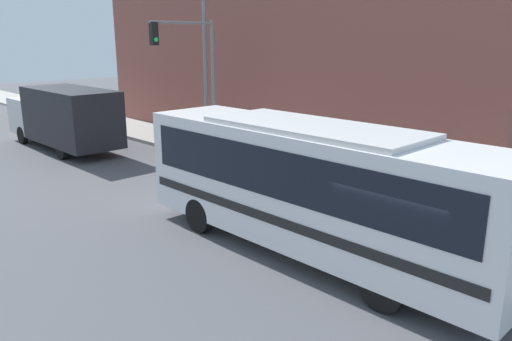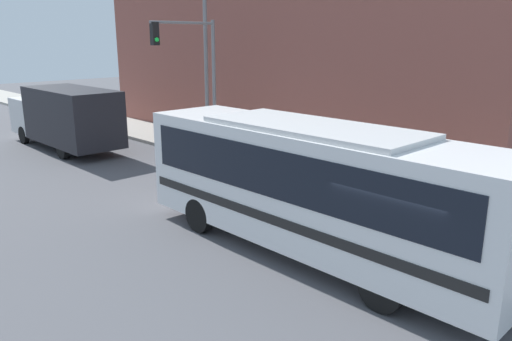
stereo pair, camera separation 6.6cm
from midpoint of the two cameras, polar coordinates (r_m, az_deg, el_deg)
ground_plane at (r=11.65m, az=16.62°, el=-13.30°), size 120.00×120.00×0.00m
sidewalk at (r=29.62m, az=-12.27°, el=4.30°), size 3.38×70.00×0.17m
building_facade at (r=27.17m, az=3.42°, el=14.52°), size 6.00×25.15×10.39m
city_bus at (r=12.44m, az=6.20°, el=-1.24°), size 2.47×10.23×3.38m
delivery_truck at (r=26.42m, az=-21.20°, el=5.83°), size 2.47×8.21×3.05m
fire_hydrant at (r=17.28m, az=14.45°, el=-1.79°), size 0.20×0.28×0.77m
traffic_light_pole at (r=22.13m, az=-7.17°, el=11.81°), size 3.28×0.35×5.97m
street_lamp at (r=23.18m, az=-6.43°, el=13.70°), size 2.22×0.28×8.18m
pedestrian_near_corner at (r=25.49m, az=-6.05°, el=5.18°), size 0.34×0.34×1.81m
pedestrian_mid_block at (r=24.67m, az=-6.18°, el=4.84°), size 0.34×0.34×1.80m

